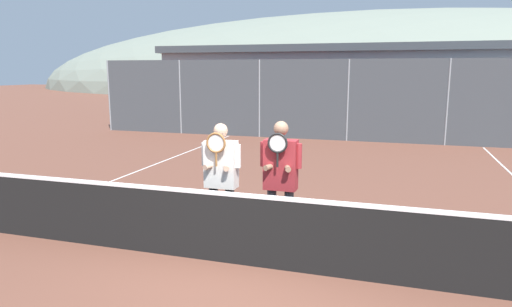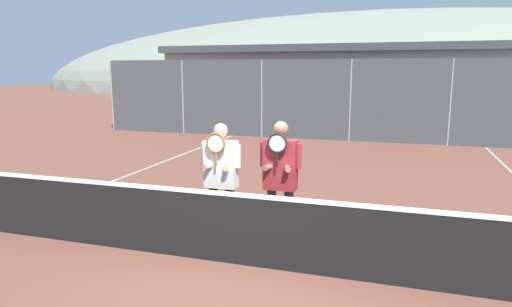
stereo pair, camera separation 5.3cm
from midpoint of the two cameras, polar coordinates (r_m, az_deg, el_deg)
ground_plane at (r=6.11m, az=-0.51°, el=-13.86°), size 120.00×120.00×0.00m
hill_distant at (r=64.19m, az=16.39°, el=7.76°), size 100.24×55.69×19.49m
clubhouse_building at (r=24.99m, az=11.60°, el=8.80°), size 19.60×5.50×3.75m
fence_back at (r=16.56m, az=11.78°, el=6.51°), size 19.73×0.06×2.89m
tennis_net at (r=5.92m, az=-0.52°, el=-9.44°), size 11.98×0.09×1.07m
court_line_left_sideline at (r=10.65m, az=-18.53°, el=-3.75°), size 0.05×16.00×0.01m
player_leftmost at (r=6.54m, az=-4.17°, el=-2.56°), size 0.59×0.34×1.77m
player_center_left at (r=6.31m, az=3.29°, el=-2.76°), size 0.59×0.34×1.83m
car_far_left at (r=21.07m, az=-2.22°, el=5.94°), size 4.25×2.03×1.69m
car_left_of_center at (r=19.92m, az=10.65°, el=5.69°), size 4.21×2.02×1.84m
car_center at (r=20.20m, az=23.83°, el=5.08°), size 4.01×1.93×1.87m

